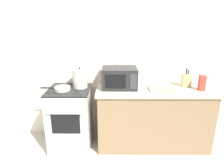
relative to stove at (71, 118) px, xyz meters
The scene contains 10 objects.
back_wall 1.09m from the stove, 29.72° to the left, with size 4.40×0.10×2.50m, color silver.
lower_cabinet_right 1.25m from the stove, ahead, with size 1.64×0.56×0.88m, color #8C7051.
countertop_right 1.33m from the stove, ahead, with size 1.70×0.60×0.04m, color #ADA393.
stove is the anchor object (origin of this frame).
stock_pot 0.62m from the stove, 28.89° to the left, with size 0.30×0.22×0.30m.
frying_pan 0.49m from the stove, 151.48° to the right, with size 0.42×0.22×0.05m.
microwave 0.96m from the stove, ahead, with size 0.50×0.37×0.30m.
cutting_board 1.42m from the stove, ahead, with size 0.36×0.26×0.02m, color tan.
knife_block 1.83m from the stove, ahead, with size 0.13×0.10×0.28m.
pasta_box 1.98m from the stove, ahead, with size 0.08×0.08×0.22m, color #B73D33.
Camera 1 is at (0.29, -2.04, 1.84)m, focal length 31.14 mm.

